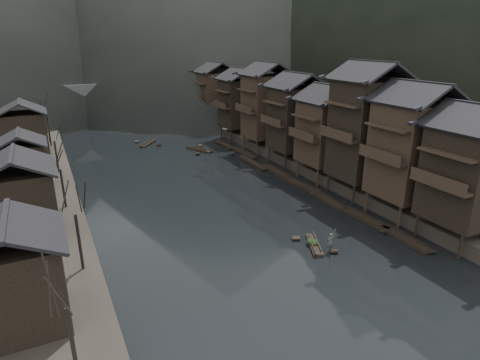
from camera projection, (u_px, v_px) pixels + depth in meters
water at (264, 244)px, 39.00m from camera, size 300.00×300.00×0.00m
right_bank at (313, 126)px, 87.14m from camera, size 40.00×200.00×1.80m
stilt_houses at (304, 108)px, 59.23m from camera, size 9.00×67.60×16.71m
left_houses at (21, 161)px, 45.53m from camera, size 8.10×53.20×8.73m
bare_trees at (54, 155)px, 45.72m from camera, size 3.80×60.60×7.61m
moored_sampans at (284, 177)px, 57.35m from camera, size 2.77×48.83×0.47m
midriver_boats at (173, 146)px, 73.47m from camera, size 10.86×14.26×0.45m
stone_bridge at (119, 98)px, 98.13m from camera, size 40.00×6.00×9.00m
hero_sampan at (314, 244)px, 38.41m from camera, size 2.65×4.53×0.43m
cargo_heap at (313, 239)px, 38.36m from camera, size 1.02×1.33×0.61m
boatman at (330, 239)px, 37.09m from camera, size 0.65×0.45×1.72m
bamboo_pole at (334, 214)px, 36.32m from camera, size 1.54×2.39×3.42m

